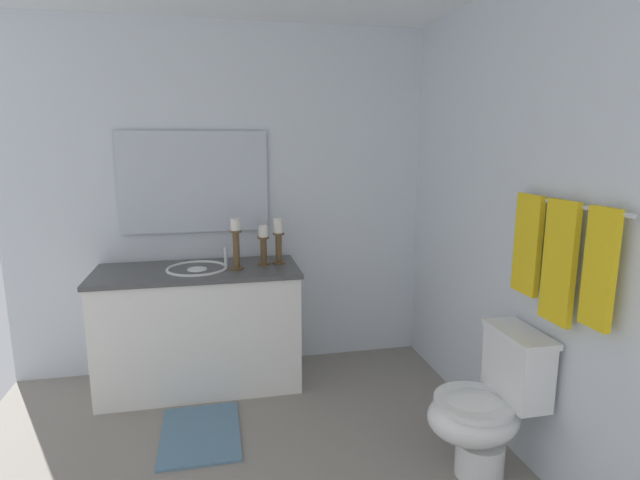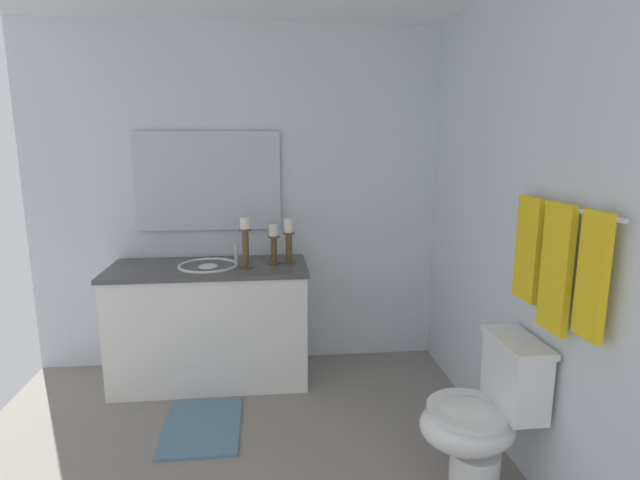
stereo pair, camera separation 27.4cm
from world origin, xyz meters
TOP-DOWN VIEW (x-y plane):
  - wall_back at (0.00, 1.48)m, footprint 2.91×0.04m
  - wall_left at (-1.45, 0.00)m, footprint 0.04×2.95m
  - vanity_cabinet at (-1.13, -0.20)m, footprint 0.58×1.34m
  - sink_basin at (-1.13, -0.20)m, footprint 0.40×0.40m
  - mirror at (-1.41, -0.20)m, footprint 0.02×1.01m
  - candle_holder_tall at (-1.17, 0.35)m, footprint 0.09×0.09m
  - candle_holder_short at (-1.17, 0.24)m, footprint 0.09×0.09m
  - candle_holder_mid at (-1.07, 0.06)m, footprint 0.09×0.09m
  - toilet at (0.14, 1.20)m, footprint 0.39×0.54m
  - towel_bar at (0.30, 1.42)m, footprint 0.70×0.02m
  - towel_near_vanity at (0.07, 1.40)m, footprint 0.18×0.03m
  - towel_center at (0.30, 1.40)m, footprint 0.19×0.03m
  - towel_near_corner at (0.53, 1.40)m, footprint 0.15×0.03m
  - bath_mat at (-0.50, -0.20)m, footprint 0.60×0.44m

SIDE VIEW (x-z plane):
  - bath_mat at x=-0.50m, z-range 0.00..0.02m
  - toilet at x=0.14m, z-range -0.01..0.74m
  - vanity_cabinet at x=-1.13m, z-range 0.00..0.82m
  - sink_basin at x=-1.13m, z-range 0.66..0.90m
  - candle_holder_short at x=-1.17m, z-range 0.83..1.10m
  - candle_holder_tall at x=-1.17m, z-range 0.83..1.14m
  - candle_holder_mid at x=-1.07m, z-range 0.83..1.17m
  - towel_center at x=0.30m, z-range 0.85..1.40m
  - towel_near_corner at x=0.53m, z-range 0.91..1.40m
  - towel_near_vanity at x=0.07m, z-range 0.92..1.40m
  - wall_back at x=0.00m, z-range 0.00..2.45m
  - wall_left at x=-1.45m, z-range 0.00..2.45m
  - mirror at x=-1.41m, z-range 1.02..1.72m
  - towel_bar at x=0.30m, z-range 1.37..1.39m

